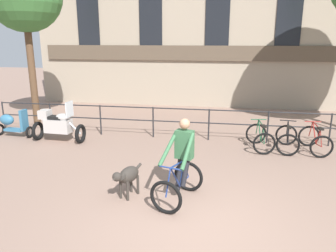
% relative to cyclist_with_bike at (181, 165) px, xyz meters
% --- Properties ---
extents(ground_plane, '(60.00, 60.00, 0.00)m').
position_rel_cyclist_with_bike_xyz_m(ground_plane, '(0.36, -0.94, -0.76)').
color(ground_plane, '#8E7060').
extents(canal_railing, '(15.05, 0.05, 1.05)m').
position_rel_cyclist_with_bike_xyz_m(canal_railing, '(0.36, 4.26, -0.05)').
color(canal_railing, '#232326').
rests_on(canal_railing, ground_plane).
extents(building_facade, '(18.00, 0.72, 9.69)m').
position_rel_cyclist_with_bike_xyz_m(building_facade, '(0.36, 10.05, 4.06)').
color(building_facade, gray).
rests_on(building_facade, ground_plane).
extents(cyclist_with_bike, '(0.98, 1.31, 1.70)m').
position_rel_cyclist_with_bike_xyz_m(cyclist_with_bike, '(0.00, 0.00, 0.00)').
color(cyclist_with_bike, black).
rests_on(cyclist_with_bike, ground_plane).
extents(dog, '(0.48, 0.91, 0.68)m').
position_rel_cyclist_with_bike_xyz_m(dog, '(-1.11, -0.12, -0.28)').
color(dog, '#332D28').
rests_on(dog, ground_plane).
extents(parked_motorcycle, '(1.69, 0.70, 1.35)m').
position_rel_cyclist_with_bike_xyz_m(parked_motorcycle, '(-4.46, 3.26, -0.20)').
color(parked_motorcycle, black).
rests_on(parked_motorcycle, ground_plane).
extents(parked_bicycle_near_lamp, '(0.81, 1.19, 0.86)m').
position_rel_cyclist_with_bike_xyz_m(parked_bicycle_near_lamp, '(1.94, 3.61, -0.41)').
color(parked_bicycle_near_lamp, black).
rests_on(parked_bicycle_near_lamp, ground_plane).
extents(parked_bicycle_mid_left, '(0.79, 1.18, 0.86)m').
position_rel_cyclist_with_bike_xyz_m(parked_bicycle_mid_left, '(2.73, 3.61, -0.41)').
color(parked_bicycle_mid_left, black).
rests_on(parked_bicycle_mid_left, ground_plane).
extents(parked_bicycle_mid_right, '(0.76, 1.17, 0.86)m').
position_rel_cyclist_with_bike_xyz_m(parked_bicycle_mid_right, '(3.52, 3.61, -0.41)').
color(parked_bicycle_mid_right, black).
rests_on(parked_bicycle_mid_right, ground_plane).
extents(parked_scooter, '(1.31, 0.51, 0.96)m').
position_rel_cyclist_with_bike_xyz_m(parked_scooter, '(-6.27, 3.53, -0.30)').
color(parked_scooter, black).
rests_on(parked_scooter, ground_plane).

